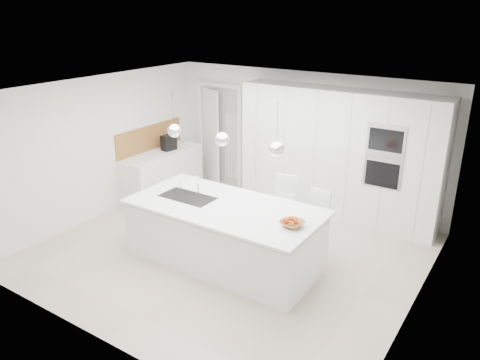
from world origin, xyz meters
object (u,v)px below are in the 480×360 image
Objects in this scene: fruit_bowl at (292,224)px; bar_stool_left at (282,211)px; espresso_machine at (169,143)px; island_base at (223,236)px; bar_stool_right at (316,226)px.

fruit_bowl is 1.32m from bar_stool_left.
fruit_bowl is at bearing -70.96° from bar_stool_left.
bar_stool_left is (2.95, -0.69, -0.50)m from espresso_machine.
island_base is 2.65× the size of bar_stool_right.
bar_stool_right is (-0.05, 0.88, -0.41)m from fruit_bowl.
bar_stool_left is 1.05× the size of bar_stool_right.
espresso_machine is (-3.66, 1.73, 0.11)m from fruit_bowl.
espresso_machine is at bearing 151.32° from bar_stool_left.
espresso_machine is 3.74m from bar_stool_right.
bar_stool_right reaches higher than fruit_bowl.
fruit_bowl is at bearing -78.15° from bar_stool_right.
espresso_machine is at bearing 175.21° from bar_stool_right.
fruit_bowl is (1.13, -0.03, 0.51)m from island_base.
espresso_machine is (-2.53, 1.70, 0.62)m from island_base.
island_base is at bearing -25.16° from espresso_machine.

